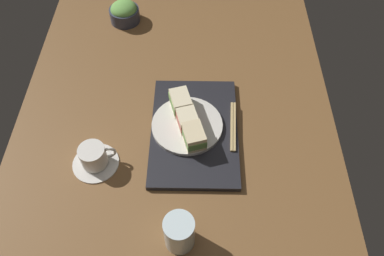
{
  "coord_description": "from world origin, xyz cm",
  "views": [
    {
      "loc": [
        -68.17,
        -6.42,
        96.27
      ],
      "look_at": [
        -1.92,
        -5.37,
        5.0
      ],
      "focal_mm": 35.94,
      "sensor_mm": 36.0,
      "label": 1
    }
  ],
  "objects_px": {
    "salad_bowl": "(124,12)",
    "chopsticks_pair": "(233,126)",
    "sandwich_near": "(194,136)",
    "drinking_glass": "(179,233)",
    "sandwich_plate": "(187,125)",
    "coffee_cup": "(94,158)",
    "sandwich_far": "(181,102)",
    "sandwich_middle": "(187,119)"
  },
  "relations": [
    {
      "from": "sandwich_far",
      "to": "drinking_glass",
      "type": "bearing_deg",
      "value": -178.56
    },
    {
      "from": "sandwich_near",
      "to": "sandwich_far",
      "type": "xyz_separation_m",
      "value": [
        0.13,
        0.04,
        0.0
      ]
    },
    {
      "from": "sandwich_plate",
      "to": "sandwich_middle",
      "type": "bearing_deg",
      "value": 116.57
    },
    {
      "from": "coffee_cup",
      "to": "chopsticks_pair",
      "type": "bearing_deg",
      "value": -72.6
    },
    {
      "from": "sandwich_near",
      "to": "sandwich_far",
      "type": "bearing_deg",
      "value": 18.51
    },
    {
      "from": "chopsticks_pair",
      "to": "coffee_cup",
      "type": "relative_size",
      "value": 1.36
    },
    {
      "from": "sandwich_middle",
      "to": "chopsticks_pair",
      "type": "xyz_separation_m",
      "value": [
        0.0,
        -0.14,
        -0.03
      ]
    },
    {
      "from": "coffee_cup",
      "to": "drinking_glass",
      "type": "relative_size",
      "value": 1.26
    },
    {
      "from": "sandwich_middle",
      "to": "sandwich_far",
      "type": "xyz_separation_m",
      "value": [
        0.06,
        0.02,
        0.0
      ]
    },
    {
      "from": "salad_bowl",
      "to": "drinking_glass",
      "type": "xyz_separation_m",
      "value": [
        -0.87,
        -0.24,
        0.02
      ]
    },
    {
      "from": "sandwich_near",
      "to": "salad_bowl",
      "type": "height_order",
      "value": "sandwich_near"
    },
    {
      "from": "sandwich_near",
      "to": "coffee_cup",
      "type": "relative_size",
      "value": 0.69
    },
    {
      "from": "sandwich_near",
      "to": "sandwich_middle",
      "type": "height_order",
      "value": "same"
    },
    {
      "from": "salad_bowl",
      "to": "chopsticks_pair",
      "type": "relative_size",
      "value": 0.62
    },
    {
      "from": "chopsticks_pair",
      "to": "sandwich_plate",
      "type": "bearing_deg",
      "value": 90.36
    },
    {
      "from": "sandwich_plate",
      "to": "salad_bowl",
      "type": "distance_m",
      "value": 0.58
    },
    {
      "from": "salad_bowl",
      "to": "sandwich_near",
      "type": "bearing_deg",
      "value": -154.95
    },
    {
      "from": "sandwich_plate",
      "to": "drinking_glass",
      "type": "relative_size",
      "value": 2.02
    },
    {
      "from": "sandwich_plate",
      "to": "chopsticks_pair",
      "type": "height_order",
      "value": "sandwich_plate"
    },
    {
      "from": "salad_bowl",
      "to": "drinking_glass",
      "type": "height_order",
      "value": "drinking_glass"
    },
    {
      "from": "coffee_cup",
      "to": "salad_bowl",
      "type": "bearing_deg",
      "value": -0.83
    },
    {
      "from": "sandwich_middle",
      "to": "coffee_cup",
      "type": "relative_size",
      "value": 0.66
    },
    {
      "from": "drinking_glass",
      "to": "sandwich_near",
      "type": "bearing_deg",
      "value": -6.39
    },
    {
      "from": "sandwich_far",
      "to": "chopsticks_pair",
      "type": "distance_m",
      "value": 0.18
    },
    {
      "from": "sandwich_near",
      "to": "chopsticks_pair",
      "type": "distance_m",
      "value": 0.14
    },
    {
      "from": "salad_bowl",
      "to": "chopsticks_pair",
      "type": "height_order",
      "value": "salad_bowl"
    },
    {
      "from": "coffee_cup",
      "to": "drinking_glass",
      "type": "height_order",
      "value": "drinking_glass"
    },
    {
      "from": "sandwich_middle",
      "to": "salad_bowl",
      "type": "distance_m",
      "value": 0.58
    },
    {
      "from": "sandwich_near",
      "to": "drinking_glass",
      "type": "distance_m",
      "value": 0.29
    },
    {
      "from": "drinking_glass",
      "to": "sandwich_far",
      "type": "bearing_deg",
      "value": 1.44
    },
    {
      "from": "salad_bowl",
      "to": "drinking_glass",
      "type": "relative_size",
      "value": 1.06
    },
    {
      "from": "drinking_glass",
      "to": "coffee_cup",
      "type": "bearing_deg",
      "value": 48.2
    },
    {
      "from": "coffee_cup",
      "to": "sandwich_middle",
      "type": "bearing_deg",
      "value": -64.46
    },
    {
      "from": "sandwich_middle",
      "to": "drinking_glass",
      "type": "bearing_deg",
      "value": 178.22
    },
    {
      "from": "coffee_cup",
      "to": "sandwich_plate",
      "type": "bearing_deg",
      "value": -64.46
    },
    {
      "from": "sandwich_middle",
      "to": "chopsticks_pair",
      "type": "distance_m",
      "value": 0.14
    },
    {
      "from": "sandwich_plate",
      "to": "sandwich_middle",
      "type": "xyz_separation_m",
      "value": [
        -0.0,
        0.0,
        0.03
      ]
    },
    {
      "from": "sandwich_near",
      "to": "coffee_cup",
      "type": "bearing_deg",
      "value": 102.3
    },
    {
      "from": "sandwich_plate",
      "to": "chopsticks_pair",
      "type": "relative_size",
      "value": 1.18
    },
    {
      "from": "sandwich_near",
      "to": "sandwich_plate",
      "type": "bearing_deg",
      "value": 18.51
    },
    {
      "from": "sandwich_far",
      "to": "coffee_cup",
      "type": "xyz_separation_m",
      "value": [
        -0.19,
        0.24,
        -0.03
      ]
    },
    {
      "from": "sandwich_middle",
      "to": "salad_bowl",
      "type": "bearing_deg",
      "value": 25.81
    }
  ]
}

